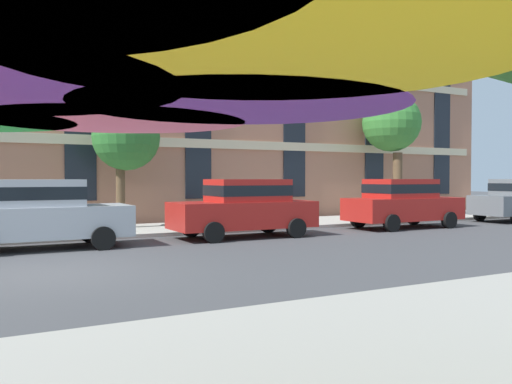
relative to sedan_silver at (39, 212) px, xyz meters
name	(u,v)px	position (x,y,z in m)	size (l,w,h in m)	color
ground_plane	(40,274)	(-0.34, -3.70, -0.95)	(120.00, 120.00, 0.00)	#424244
sidewalk_far	(16,236)	(-0.34, 3.10, -0.89)	(56.00, 3.60, 0.12)	#B2ADA3
apartment_building	(2,74)	(-0.34, 11.29, 5.45)	(45.21, 12.08, 12.80)	#A87056
sedan_silver	(39,212)	(0.00, 0.00, 0.00)	(4.40, 1.98, 1.78)	#A8AAB2
sedan_red	(245,206)	(5.86, 0.00, 0.00)	(4.40, 1.98, 1.78)	#B21E19
sedan_red_midblock	(402,202)	(12.29, 0.00, 0.00)	(4.40, 1.98, 1.78)	#B21E19
street_tree_middle	(126,135)	(3.16, 3.62, 2.35)	(2.29, 2.29, 4.48)	brown
street_tree_right	(393,125)	(15.36, 3.86, 3.30)	(2.65, 2.65, 5.68)	brown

